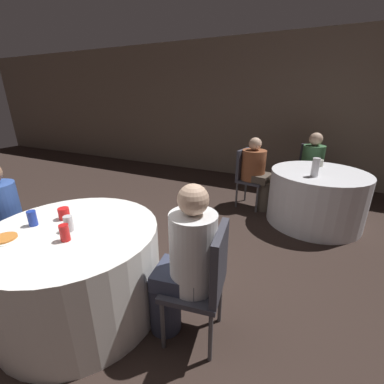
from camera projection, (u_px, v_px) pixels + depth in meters
The scene contains 18 objects.
ground_plane at pixel (68, 311), 2.16m from camera, with size 16.00×16.00×0.00m, color #332621.
wall_back at pixel (236, 110), 5.48m from camera, with size 16.00×0.06×2.80m.
table_near at pixel (78, 270), 2.09m from camera, with size 1.31×1.31×0.74m.
table_far at pixel (316, 198), 3.56m from camera, with size 1.26×1.26×0.74m.
chair_near_east at pixel (206, 277), 1.74m from camera, with size 0.46×0.46×0.92m.
chair_far_west at pixel (247, 173), 4.07m from camera, with size 0.46×0.46×0.92m.
chair_far_north at pixel (311, 167), 4.43m from camera, with size 0.45×0.45×0.92m.
person_white_shirt at pixel (183, 266), 1.77m from camera, with size 0.50×0.35×1.21m.
person_blue_shirt at pixel (7, 222), 2.40m from camera, with size 0.51×0.34×1.16m.
person_green_jacket at pixel (312, 167), 4.27m from camera, with size 0.37×0.51×1.14m.
person_floral_shirt at pixel (257, 173), 3.97m from camera, with size 0.52×0.40×1.11m.
pizza_plate_near at pixel (4, 239), 1.82m from camera, with size 0.21×0.21×0.02m.
soda_can_blue at pixel (32, 218), 2.01m from camera, with size 0.07×0.07×0.12m.
soda_can_red at pixel (65, 233), 1.80m from camera, with size 0.07×0.07×0.12m.
soda_can_silver at pixel (69, 224), 1.92m from camera, with size 0.07×0.07×0.12m.
cup_near at pixel (64, 213), 2.12m from camera, with size 0.09×0.09×0.10m.
bottle_far at pixel (315, 167), 3.20m from camera, with size 0.09×0.09×0.24m.
cup_far at pixel (321, 163), 3.68m from camera, with size 0.07×0.07×0.10m.
Camera 1 is at (1.66, -1.04, 1.71)m, focal length 24.00 mm.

